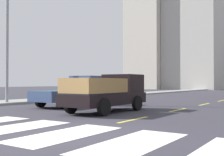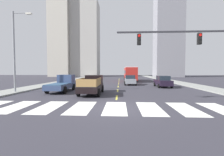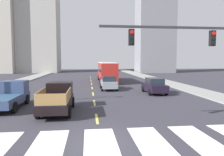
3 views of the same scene
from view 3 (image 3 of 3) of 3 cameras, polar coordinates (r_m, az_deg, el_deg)
name	(u,v)px [view 3 (image 3 of 3)]	position (r m, az deg, el deg)	size (l,w,h in m)	color
ground_plane	(101,143)	(9.93, -3.08, -16.88)	(160.00, 160.00, 0.00)	#34323B
sidewalk_right	(184,87)	(30.27, 18.55, -2.30)	(3.10, 110.00, 0.15)	gray
crosswalk_stripe_3	(48,145)	(10.06, -16.64, -16.75)	(1.47, 3.80, 0.01)	white
crosswalk_stripe_4	(101,143)	(9.92, -3.08, -16.86)	(1.47, 3.80, 0.01)	white
crosswalk_stripe_5	(150,141)	(10.29, 10.12, -16.11)	(1.47, 3.80, 0.01)	white
crosswalk_stripe_6	(197,139)	(11.12, 21.75, -14.77)	(1.47, 3.80, 0.01)	white
lane_dash_0	(97,118)	(13.72, -4.08, -10.71)	(0.16, 2.40, 0.01)	#DBD044
lane_dash_1	(94,103)	(18.58, -4.72, -6.61)	(0.16, 2.40, 0.01)	#DBD044
lane_dash_2	(93,94)	(23.50, -5.09, -4.22)	(0.16, 2.40, 0.01)	#DBD044
lane_dash_3	(92,88)	(28.45, -5.33, -2.66)	(0.16, 2.40, 0.01)	#DBD044
lane_dash_4	(91,84)	(33.42, -5.50, -1.56)	(0.16, 2.40, 0.01)	#DBD044
lane_dash_5	(91,81)	(38.39, -5.63, -0.75)	(0.16, 2.40, 0.01)	#DBD044
lane_dash_6	(91,78)	(43.37, -5.72, -0.12)	(0.16, 2.40, 0.01)	#DBD044
lane_dash_7	(90,77)	(48.35, -5.80, 0.38)	(0.16, 2.40, 0.01)	#DBD044
pickup_stakebed	(58,98)	(15.96, -14.25, -5.22)	(2.18, 5.20, 1.96)	black
pickup_dark	(10,95)	(18.53, -25.55, -4.21)	(2.18, 5.20, 1.96)	#36486E
city_bus	(107,70)	(36.20, -1.42, 2.04)	(2.72, 10.80, 3.32)	#AE241E
sedan_mid	(154,86)	(24.05, 11.21, -2.03)	(2.02, 4.40, 1.72)	black
sedan_near_left	(109,83)	(26.76, -0.90, -1.26)	(2.02, 4.40, 1.72)	gray
tower_tall_centre	(155,17)	(67.80, 11.42, 15.75)	(10.61, 8.02, 33.42)	gray
block_mid_left	(39,19)	(70.82, -18.93, 14.78)	(11.51, 10.13, 32.61)	#AAA79F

